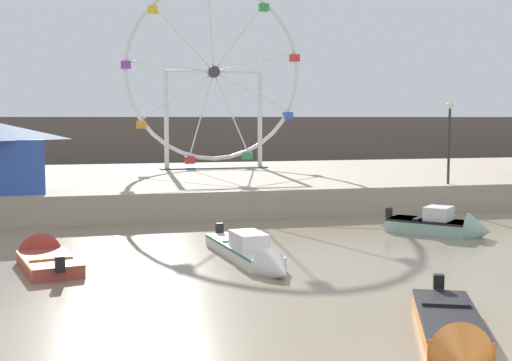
{
  "coord_description": "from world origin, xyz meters",
  "views": [
    {
      "loc": [
        -7.45,
        -7.91,
        4.33
      ],
      "look_at": [
        -1.93,
        14.25,
        2.18
      ],
      "focal_mm": 46.84,
      "sensor_mm": 36.0,
      "label": 1
    }
  ],
  "objects_px": {
    "motorboat_orange_hull": "(454,334)",
    "promenade_lamp_near": "(449,130)",
    "ferris_wheel_white_frame": "(214,76)",
    "motorboat_white_red_stripe": "(253,254)",
    "motorboat_faded_red": "(44,258)",
    "motorboat_seafoam": "(445,226)"
  },
  "relations": [
    {
      "from": "motorboat_orange_hull",
      "to": "motorboat_white_red_stripe",
      "type": "bearing_deg",
      "value": -142.69
    },
    {
      "from": "motorboat_seafoam",
      "to": "ferris_wheel_white_frame",
      "type": "height_order",
      "value": "ferris_wheel_white_frame"
    },
    {
      "from": "promenade_lamp_near",
      "to": "motorboat_seafoam",
      "type": "bearing_deg",
      "value": -120.76
    },
    {
      "from": "motorboat_white_red_stripe",
      "to": "motorboat_orange_hull",
      "type": "height_order",
      "value": "motorboat_white_red_stripe"
    },
    {
      "from": "motorboat_white_red_stripe",
      "to": "motorboat_orange_hull",
      "type": "xyz_separation_m",
      "value": [
        2.0,
        -7.95,
        -0.05
      ]
    },
    {
      "from": "motorboat_white_red_stripe",
      "to": "motorboat_faded_red",
      "type": "height_order",
      "value": "motorboat_white_red_stripe"
    },
    {
      "from": "motorboat_orange_hull",
      "to": "ferris_wheel_white_frame",
      "type": "height_order",
      "value": "ferris_wheel_white_frame"
    },
    {
      "from": "motorboat_faded_red",
      "to": "promenade_lamp_near",
      "type": "bearing_deg",
      "value": -79.76
    },
    {
      "from": "motorboat_white_red_stripe",
      "to": "motorboat_orange_hull",
      "type": "bearing_deg",
      "value": 7.67
    },
    {
      "from": "motorboat_orange_hull",
      "to": "promenade_lamp_near",
      "type": "height_order",
      "value": "promenade_lamp_near"
    },
    {
      "from": "motorboat_faded_red",
      "to": "motorboat_orange_hull",
      "type": "distance_m",
      "value": 12.23
    },
    {
      "from": "ferris_wheel_white_frame",
      "to": "promenade_lamp_near",
      "type": "bearing_deg",
      "value": -53.57
    },
    {
      "from": "motorboat_white_red_stripe",
      "to": "motorboat_faded_red",
      "type": "xyz_separation_m",
      "value": [
        -6.04,
        1.27,
        -0.07
      ]
    },
    {
      "from": "motorboat_white_red_stripe",
      "to": "motorboat_seafoam",
      "type": "xyz_separation_m",
      "value": [
        8.08,
        3.03,
        0.07
      ]
    },
    {
      "from": "motorboat_orange_hull",
      "to": "ferris_wheel_white_frame",
      "type": "relative_size",
      "value": 0.41
    },
    {
      "from": "motorboat_seafoam",
      "to": "promenade_lamp_near",
      "type": "height_order",
      "value": "promenade_lamp_near"
    },
    {
      "from": "motorboat_faded_red",
      "to": "motorboat_seafoam",
      "type": "height_order",
      "value": "motorboat_seafoam"
    },
    {
      "from": "ferris_wheel_white_frame",
      "to": "promenade_lamp_near",
      "type": "xyz_separation_m",
      "value": [
        8.95,
        -12.13,
        -3.14
      ]
    },
    {
      "from": "motorboat_seafoam",
      "to": "promenade_lamp_near",
      "type": "relative_size",
      "value": 0.94
    },
    {
      "from": "motorboat_faded_red",
      "to": "ferris_wheel_white_frame",
      "type": "height_order",
      "value": "ferris_wheel_white_frame"
    },
    {
      "from": "motorboat_faded_red",
      "to": "motorboat_seafoam",
      "type": "relative_size",
      "value": 1.1
    },
    {
      "from": "motorboat_orange_hull",
      "to": "promenade_lamp_near",
      "type": "relative_size",
      "value": 1.22
    }
  ]
}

